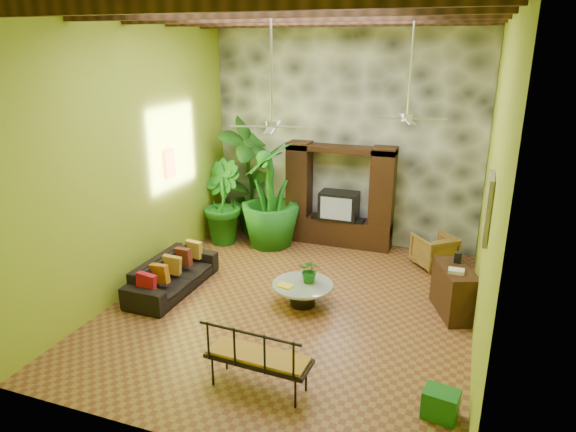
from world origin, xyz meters
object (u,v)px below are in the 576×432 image
at_px(sofa, 173,274).
at_px(tall_plant_a, 249,177).
at_px(green_bin, 441,404).
at_px(ceiling_fan_back, 408,105).
at_px(coffee_table, 303,291).
at_px(tall_plant_b, 221,202).
at_px(wicker_armchair, 434,251).
at_px(ceiling_fan_front, 272,112).
at_px(tall_plant_c, 270,195).
at_px(entertainment_center, 339,203).
at_px(iron_bench, 256,355).
at_px(side_console, 454,291).

xyz_separation_m(sofa, tall_plant_a, (0.12, 3.31, 1.09)).
bearing_deg(green_bin, ceiling_fan_back, 107.83).
xyz_separation_m(coffee_table, green_bin, (2.49, -2.15, -0.07)).
xyz_separation_m(tall_plant_b, green_bin, (5.23, -4.44, -0.76)).
distance_m(wicker_armchair, tall_plant_b, 4.79).
bearing_deg(ceiling_fan_front, tall_plant_c, 112.86).
distance_m(tall_plant_a, tall_plant_b, 0.96).
height_order(entertainment_center, green_bin, entertainment_center).
distance_m(iron_bench, side_console, 3.83).
relative_size(tall_plant_b, tall_plant_c, 0.79).
distance_m(entertainment_center, tall_plant_a, 2.23).
height_order(tall_plant_a, side_console, tall_plant_a).
xyz_separation_m(ceiling_fan_front, tall_plant_b, (-2.38, 2.78, -2.46)).
height_order(ceiling_fan_back, tall_plant_c, ceiling_fan_back).
relative_size(tall_plant_a, coffee_table, 2.62).
height_order(ceiling_fan_front, iron_bench, ceiling_fan_front).
relative_size(ceiling_fan_front, side_console, 1.77).
height_order(iron_bench, side_console, iron_bench).
bearing_deg(sofa, tall_plant_b, 6.69).
relative_size(coffee_table, iron_bench, 0.75).
bearing_deg(side_console, green_bin, -111.64).
distance_m(side_console, green_bin, 2.74).
bearing_deg(tall_plant_a, ceiling_fan_front, -60.59).
xyz_separation_m(ceiling_fan_front, ceiling_fan_back, (1.80, 1.60, 0.00)).
xyz_separation_m(tall_plant_b, side_console, (5.23, -1.71, -0.52)).
distance_m(ceiling_fan_front, iron_bench, 3.52).
distance_m(iron_bench, green_bin, 2.36).
bearing_deg(tall_plant_c, coffee_table, -56.99).
relative_size(sofa, tall_plant_c, 0.88).
bearing_deg(wicker_armchair, sofa, -7.94).
height_order(sofa, wicker_armchair, wicker_armchair).
height_order(tall_plant_a, tall_plant_c, tall_plant_a).
bearing_deg(coffee_table, ceiling_fan_back, 37.78).
relative_size(sofa, side_console, 1.99).
relative_size(entertainment_center, tall_plant_c, 1.01).
height_order(sofa, coffee_table, sofa).
xyz_separation_m(tall_plant_b, iron_bench, (2.91, -4.76, -0.40)).
distance_m(entertainment_center, tall_plant_c, 1.57).
bearing_deg(wicker_armchair, tall_plant_a, -46.80).
bearing_deg(ceiling_fan_front, entertainment_center, 86.76).
xyz_separation_m(entertainment_center, tall_plant_a, (-2.18, -0.02, 0.43)).
height_order(tall_plant_b, tall_plant_c, tall_plant_c).
bearing_deg(wicker_armchair, entertainment_center, -54.23).
bearing_deg(side_console, tall_plant_b, 140.21).
xyz_separation_m(ceiling_fan_back, coffee_table, (-1.44, -1.12, -3.15)).
bearing_deg(side_console, iron_bench, -148.84).
xyz_separation_m(sofa, side_console, (4.95, 0.85, 0.11)).
xyz_separation_m(tall_plant_b, coffee_table, (2.73, -2.30, -0.69)).
bearing_deg(tall_plant_b, tall_plant_c, 7.32).
height_order(ceiling_fan_front, side_console, ceiling_fan_front).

